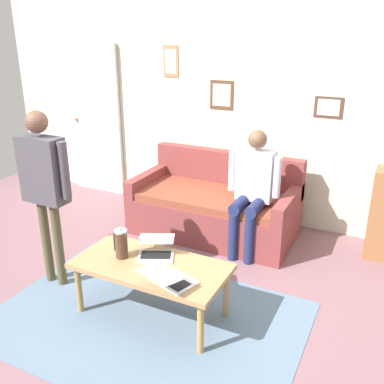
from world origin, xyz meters
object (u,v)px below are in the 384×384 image
at_px(interior_door, 95,120).
at_px(person_standing, 44,178).
at_px(french_press, 121,244).
at_px(laptop_center, 156,250).
at_px(laptop_left, 170,278).
at_px(person_seated, 253,185).
at_px(coffee_table, 151,269).
at_px(couch, 215,207).

height_order(interior_door, person_standing, interior_door).
bearing_deg(french_press, laptop_center, -147.30).
bearing_deg(interior_door, french_press, 131.61).
xyz_separation_m(interior_door, laptop_left, (-2.49, 2.37, -0.51)).
xyz_separation_m(interior_door, person_seated, (-2.57, 0.78, -0.30)).
relative_size(laptop_left, person_standing, 0.27).
xyz_separation_m(coffee_table, french_press, (0.27, 0.01, 0.17)).
height_order(laptop_left, laptop_center, laptop_left).
distance_m(laptop_center, person_standing, 1.14).
bearing_deg(person_seated, laptop_left, 87.22).
distance_m(interior_door, couch, 2.26).
height_order(interior_door, laptop_center, interior_door).
height_order(couch, laptop_left, couch).
xyz_separation_m(laptop_left, french_press, (0.54, -0.17, 0.08)).
height_order(coffee_table, person_standing, person_standing).
relative_size(couch, laptop_left, 4.20).
xyz_separation_m(laptop_left, person_standing, (1.32, -0.20, 0.51)).
bearing_deg(interior_door, couch, 165.13).
relative_size(couch, laptop_center, 4.35).
xyz_separation_m(interior_door, coffee_table, (-2.22, 2.19, -0.61)).
relative_size(laptop_center, person_standing, 0.26).
distance_m(couch, laptop_center, 1.52).
relative_size(laptop_left, person_seated, 0.34).
distance_m(coffee_table, laptop_center, 0.17).
distance_m(couch, french_press, 1.68).
relative_size(interior_door, person_seated, 1.60).
bearing_deg(interior_door, person_standing, 118.27).
height_order(french_press, person_seated, person_seated).
bearing_deg(laptop_left, interior_door, -43.56).
xyz_separation_m(laptop_left, laptop_center, (0.31, -0.32, -0.00)).
bearing_deg(laptop_center, interior_door, -43.15).
bearing_deg(coffee_table, laptop_left, 146.18).
bearing_deg(person_seated, french_press, 66.49).
bearing_deg(laptop_left, coffee_table, -33.82).
height_order(laptop_left, person_seated, person_seated).
relative_size(interior_door, french_press, 7.54).
relative_size(coffee_table, person_seated, 0.96).
bearing_deg(french_press, interior_door, -48.39).
xyz_separation_m(laptop_center, french_press, (0.23, 0.15, 0.08)).
distance_m(coffee_table, person_standing, 1.21).
bearing_deg(couch, laptop_left, 103.15).
xyz_separation_m(couch, coffee_table, (-0.15, 1.64, 0.11)).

